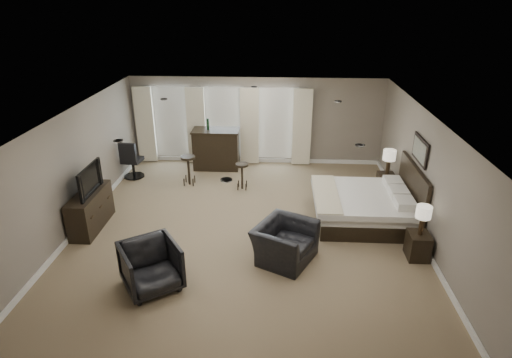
# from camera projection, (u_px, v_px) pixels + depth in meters

# --- Properties ---
(room) EXTENTS (7.60, 8.60, 2.64)m
(room) POSITION_uv_depth(u_px,v_px,m) (245.00, 178.00, 8.92)
(room) COLOR #7B694E
(room) RESTS_ON ground
(window_bay) EXTENTS (5.25, 0.20, 2.30)m
(window_bay) POSITION_uv_depth(u_px,v_px,m) (223.00, 125.00, 12.76)
(window_bay) COLOR silver
(window_bay) RESTS_ON room
(bed) EXTENTS (2.15, 2.05, 1.37)m
(bed) POSITION_uv_depth(u_px,v_px,m) (362.00, 194.00, 9.63)
(bed) COLOR silver
(bed) RESTS_ON ground
(nightstand_near) EXTENTS (0.40, 0.49, 0.53)m
(nightstand_near) POSITION_uv_depth(u_px,v_px,m) (418.00, 246.00, 8.43)
(nightstand_near) COLOR black
(nightstand_near) RESTS_ON ground
(nightstand_far) EXTENTS (0.42, 0.51, 0.56)m
(nightstand_far) POSITION_uv_depth(u_px,v_px,m) (386.00, 184.00, 11.08)
(nightstand_far) COLOR black
(nightstand_far) RESTS_ON ground
(lamp_near) EXTENTS (0.29, 0.29, 0.61)m
(lamp_near) POSITION_uv_depth(u_px,v_px,m) (422.00, 220.00, 8.20)
(lamp_near) COLOR beige
(lamp_near) RESTS_ON nightstand_near
(lamp_far) EXTENTS (0.32, 0.32, 0.66)m
(lamp_far) POSITION_uv_depth(u_px,v_px,m) (388.00, 162.00, 10.83)
(lamp_far) COLOR beige
(lamp_far) RESTS_ON nightstand_far
(wall_art) EXTENTS (0.04, 0.96, 0.56)m
(wall_art) POSITION_uv_depth(u_px,v_px,m) (420.00, 150.00, 9.14)
(wall_art) COLOR slate
(wall_art) RESTS_ON room
(dresser) EXTENTS (0.47, 1.46, 0.85)m
(dresser) POSITION_uv_depth(u_px,v_px,m) (91.00, 210.00, 9.46)
(dresser) COLOR black
(dresser) RESTS_ON ground
(tv) EXTENTS (0.63, 1.10, 0.14)m
(tv) POSITION_uv_depth(u_px,v_px,m) (87.00, 190.00, 9.26)
(tv) COLOR black
(tv) RESTS_ON dresser
(armchair_near) EXTENTS (1.19, 1.37, 1.01)m
(armchair_near) POSITION_uv_depth(u_px,v_px,m) (285.00, 237.00, 8.29)
(armchair_near) COLOR black
(armchair_near) RESTS_ON ground
(armchair_far) EXTENTS (1.26, 1.25, 0.96)m
(armchair_far) POSITION_uv_depth(u_px,v_px,m) (151.00, 264.00, 7.49)
(armchair_far) COLOR black
(armchair_far) RESTS_ON ground
(bar_counter) EXTENTS (1.37, 0.71, 1.20)m
(bar_counter) POSITION_uv_depth(u_px,v_px,m) (216.00, 149.00, 12.61)
(bar_counter) COLOR black
(bar_counter) RESTS_ON ground
(bar_stool_left) EXTENTS (0.51, 0.51, 0.82)m
(bar_stool_left) POSITION_uv_depth(u_px,v_px,m) (189.00, 170.00, 11.59)
(bar_stool_left) COLOR black
(bar_stool_left) RESTS_ON ground
(bar_stool_right) EXTENTS (0.41, 0.41, 0.72)m
(bar_stool_right) POSITION_uv_depth(u_px,v_px,m) (242.00, 176.00, 11.35)
(bar_stool_right) COLOR black
(bar_stool_right) RESTS_ON ground
(desk_chair) EXTENTS (0.62, 0.62, 1.10)m
(desk_chair) POSITION_uv_depth(u_px,v_px,m) (132.00, 159.00, 11.98)
(desk_chair) COLOR black
(desk_chair) RESTS_ON ground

